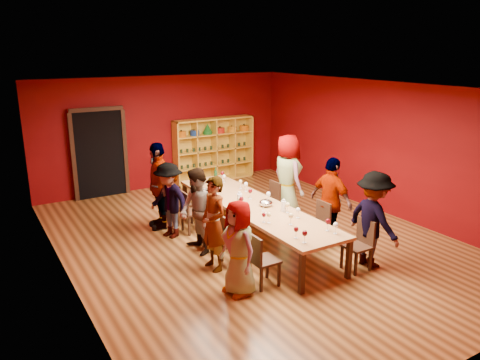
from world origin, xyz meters
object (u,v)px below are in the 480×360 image
at_px(chair_person_left_0, 260,258).
at_px(chair_person_left_2, 211,225).
at_px(person_left_1, 214,224).
at_px(person_left_4, 159,186).
at_px(tasting_table, 253,207).
at_px(person_right_3, 287,177).
at_px(chair_person_left_4, 178,202).
at_px(chair_person_right_0, 361,242).
at_px(chair_person_left_3, 189,210).
at_px(person_left_3, 169,200).
at_px(wine_bottle, 216,175).
at_px(shelving_unit, 213,147).
at_px(person_right_0, 373,220).
at_px(chair_person_right_1, 319,222).
at_px(person_right_1, 331,201).
at_px(chair_person_right_3, 271,199).
at_px(person_left_2, 197,212).
at_px(chair_person_left_1, 231,238).
at_px(person_left_0, 239,248).
at_px(spittoon_bowl, 266,203).

distance_m(chair_person_left_0, chair_person_left_2, 1.68).
height_order(person_left_1, person_left_4, person_left_4).
bearing_deg(tasting_table, person_right_3, 27.90).
distance_m(chair_person_left_4, chair_person_right_0, 4.05).
bearing_deg(chair_person_left_3, person_left_3, 180.00).
height_order(chair_person_left_0, chair_person_right_0, same).
bearing_deg(wine_bottle, person_right_3, -46.41).
xyz_separation_m(shelving_unit, person_left_1, (-2.64, -5.02, -0.16)).
distance_m(person_right_0, chair_person_right_1, 1.19).
height_order(person_left_1, chair_person_left_4, person_left_1).
distance_m(shelving_unit, wine_bottle, 2.68).
xyz_separation_m(chair_person_right_1, person_right_3, (0.44, 1.61, 0.45)).
bearing_deg(person_right_3, person_left_1, 121.76).
relative_size(chair_person_right_0, person_right_0, 0.52).
distance_m(person_right_1, chair_person_right_3, 1.68).
relative_size(person_right_1, chair_person_right_3, 1.94).
height_order(tasting_table, chair_person_left_2, chair_person_left_2).
xyz_separation_m(chair_person_left_4, wine_bottle, (1.10, 0.30, 0.37)).
xyz_separation_m(chair_person_left_0, person_left_1, (-0.34, 0.94, 0.33)).
bearing_deg(person_left_3, person_left_2, -10.18).
distance_m(person_right_0, person_right_1, 1.10).
xyz_separation_m(chair_person_left_3, person_right_1, (2.11, -1.92, 0.37)).
height_order(person_left_1, wine_bottle, person_left_1).
height_order(person_left_2, chair_person_right_1, person_left_2).
bearing_deg(chair_person_left_4, chair_person_left_1, -90.00).
height_order(tasting_table, shelving_unit, shelving_unit).
distance_m(shelving_unit, person_left_3, 4.29).
bearing_deg(person_left_4, shelving_unit, 143.62).
bearing_deg(person_left_2, person_left_0, -3.33).
relative_size(chair_person_right_0, chair_person_right_1, 1.00).
bearing_deg(chair_person_left_0, person_left_2, 99.57).
height_order(person_left_4, chair_person_right_3, person_left_4).
height_order(person_left_0, spittoon_bowl, person_left_0).
xyz_separation_m(person_left_1, chair_person_right_1, (2.16, -0.20, -0.33)).
relative_size(person_left_1, wine_bottle, 5.38).
distance_m(chair_person_left_0, person_right_0, 2.15).
bearing_deg(person_left_2, chair_person_right_1, 66.65).
bearing_deg(person_left_2, chair_person_right_0, 46.58).
relative_size(tasting_table, spittoon_bowl, 17.07).
height_order(person_left_2, chair_person_left_4, person_left_2).
relative_size(person_left_1, chair_person_right_0, 1.86).
bearing_deg(person_right_0, chair_person_right_0, 92.38).
xyz_separation_m(person_left_3, person_right_1, (2.55, -1.92, 0.09)).
xyz_separation_m(person_left_1, chair_person_left_4, (0.34, 2.32, -0.33)).
xyz_separation_m(chair_person_left_1, wine_bottle, (1.10, 2.63, 0.37)).
height_order(person_right_0, person_right_1, person_right_1).
bearing_deg(chair_person_left_1, person_right_1, -5.36).
bearing_deg(person_left_2, chair_person_left_0, 10.29).
relative_size(chair_person_left_1, chair_person_right_3, 1.00).
relative_size(chair_person_left_0, person_right_0, 0.52).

